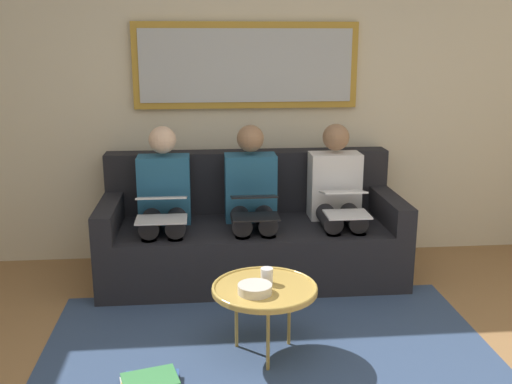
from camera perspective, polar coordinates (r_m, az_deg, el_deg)
The scene contains 14 objects.
wall_rear at distance 4.76m, azimuth -1.02°, elevation 9.16°, with size 6.00×0.12×2.60m, color beige.
area_rug at distance 3.47m, azimuth 1.35°, elevation -15.64°, with size 2.60×1.80×0.01m, color #33476B.
couch at distance 4.49m, azimuth -0.50°, elevation -4.09°, with size 2.20×0.90×0.90m.
framed_mirror at distance 4.65m, azimuth -0.94°, elevation 12.12°, with size 1.74×0.05×0.65m.
coffee_table at distance 3.33m, azimuth 0.84°, elevation -9.38°, with size 0.59×0.59×0.42m.
cup at distance 3.36m, azimuth 1.05°, elevation -8.09°, with size 0.07×0.07×0.09m, color silver.
bowl at distance 3.24m, azimuth -0.11°, elevation -9.34°, with size 0.19×0.19×0.05m, color beige.
person_left at distance 4.44m, azimuth 7.83°, elevation -0.44°, with size 0.38×0.58×1.14m.
laptop_white at distance 4.21m, azimuth 8.57°, elevation -0.93°, with size 0.30×0.38×0.16m.
person_middle at distance 4.34m, azimuth -0.43°, elevation -0.65°, with size 0.38×0.58×1.14m.
laptop_black at distance 4.10m, azimuth -0.13°, elevation -1.31°, with size 0.32×0.33×0.14m.
person_right at distance 4.34m, azimuth -8.88°, elevation -0.85°, with size 0.38×0.58×1.14m.
laptop_silver at distance 4.10m, azimuth -9.09°, elevation -1.46°, with size 0.34×0.36×0.15m.
magazine_stack at distance 3.25m, azimuth -10.19°, elevation -17.65°, with size 0.33×0.27×0.05m.
Camera 1 is at (0.36, 2.13, 1.75)m, focal length 41.42 mm.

